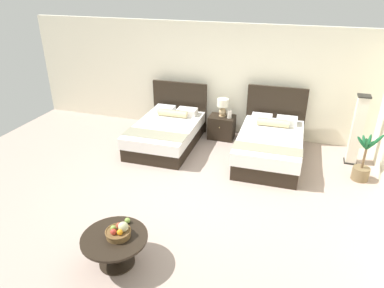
# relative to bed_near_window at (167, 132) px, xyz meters

# --- Properties ---
(ground_plane) EXTENTS (10.21, 9.62, 0.02)m
(ground_plane) POSITION_rel_bed_near_window_xyz_m (1.15, -1.82, -0.31)
(ground_plane) COLOR #AF988C
(wall_back) EXTENTS (10.21, 0.12, 2.57)m
(wall_back) POSITION_rel_bed_near_window_xyz_m (1.15, 1.19, 0.98)
(wall_back) COLOR beige
(wall_back) RESTS_ON ground
(bed_near_window) EXTENTS (1.37, 2.07, 1.20)m
(bed_near_window) POSITION_rel_bed_near_window_xyz_m (0.00, 0.00, 0.00)
(bed_near_window) COLOR black
(bed_near_window) RESTS_ON ground
(bed_near_corner) EXTENTS (1.34, 2.09, 1.30)m
(bed_near_corner) POSITION_rel_bed_near_window_xyz_m (2.29, -0.00, 0.03)
(bed_near_corner) COLOR black
(bed_near_corner) RESTS_ON ground
(nightstand) EXTENTS (0.59, 0.46, 0.54)m
(nightstand) POSITION_rel_bed_near_window_xyz_m (1.09, 0.73, -0.03)
(nightstand) COLOR black
(nightstand) RESTS_ON ground
(table_lamp) EXTENTS (0.27, 0.27, 0.42)m
(table_lamp) POSITION_rel_bed_near_window_xyz_m (1.09, 0.75, 0.50)
(table_lamp) COLOR tan
(table_lamp) RESTS_ON nightstand
(vase) EXTENTS (0.10, 0.10, 0.19)m
(vase) POSITION_rel_bed_near_window_xyz_m (1.27, 0.69, 0.33)
(vase) COLOR silver
(vase) RESTS_ON nightstand
(coffee_table) EXTENTS (0.87, 0.87, 0.45)m
(coffee_table) POSITION_rel_bed_near_window_xyz_m (0.71, -3.64, 0.03)
(coffee_table) COLOR black
(coffee_table) RESTS_ON ground
(fruit_bowl) EXTENTS (0.34, 0.34, 0.21)m
(fruit_bowl) POSITION_rel_bed_near_window_xyz_m (0.77, -3.60, 0.22)
(fruit_bowl) COLOR brown
(fruit_bowl) RESTS_ON coffee_table
(loose_apple) EXTENTS (0.08, 0.08, 0.08)m
(loose_apple) POSITION_rel_bed_near_window_xyz_m (0.75, -3.33, 0.18)
(loose_apple) COLOR #87B248
(loose_apple) RESTS_ON coffee_table
(floor_lamp_corner) EXTENTS (0.24, 0.24, 1.45)m
(floor_lamp_corner) POSITION_rel_bed_near_window_xyz_m (3.92, 0.38, 0.42)
(floor_lamp_corner) COLOR black
(floor_lamp_corner) RESTS_ON ground
(potted_palm) EXTENTS (0.48, 0.49, 0.97)m
(potted_palm) POSITION_rel_bed_near_window_xyz_m (4.04, -0.30, -0.03)
(potted_palm) COLOR brown
(potted_palm) RESTS_ON ground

